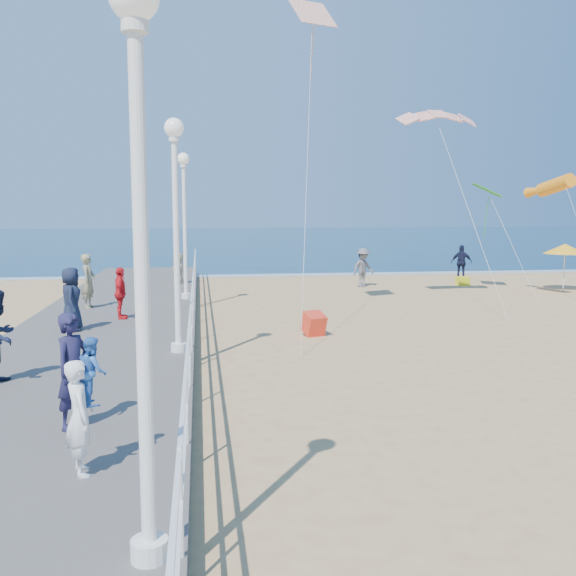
{
  "coord_description": "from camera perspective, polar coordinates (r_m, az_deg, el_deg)",
  "views": [
    {
      "loc": [
        -4.84,
        -14.84,
        3.7
      ],
      "look_at": [
        -2.5,
        2.0,
        1.6
      ],
      "focal_mm": 40.0,
      "sensor_mm": 36.0,
      "label": 1
    }
  ],
  "objects": [
    {
      "name": "lamp_post_mid",
      "position": [
        14.85,
        -9.95,
        6.79
      ],
      "size": [
        0.44,
        0.44,
        5.32
      ],
      "color": "white",
      "rests_on": "boardwalk"
    },
    {
      "name": "ground",
      "position": [
        16.04,
        9.94,
        -6.4
      ],
      "size": [
        160.0,
        160.0,
        0.0
      ],
      "primitive_type": "plane",
      "color": "tan",
      "rests_on": "ground"
    },
    {
      "name": "spectator_3",
      "position": [
        19.94,
        -14.68,
        -0.44
      ],
      "size": [
        0.42,
        0.93,
        1.57
      ],
      "primitive_type": "imported",
      "rotation": [
        0.0,
        0.0,
        1.61
      ],
      "color": "red",
      "rests_on": "boardwalk"
    },
    {
      "name": "ocean",
      "position": [
        80.07,
        -4.44,
        4.38
      ],
      "size": [
        160.0,
        90.0,
        0.05
      ],
      "primitive_type": "cube",
      "color": "#0C2E48",
      "rests_on": "ground"
    },
    {
      "name": "woman_holding_toddler",
      "position": [
        8.51,
        -18.04,
        -10.89
      ],
      "size": [
        0.5,
        0.62,
        1.46
      ],
      "primitive_type": "imported",
      "rotation": [
        0.0,
        0.0,
        1.9
      ],
      "color": "white",
      "rests_on": "boardwalk"
    },
    {
      "name": "beach_walker_c",
      "position": [
        28.87,
        -9.73,
        1.36
      ],
      "size": [
        0.74,
        0.97,
        1.78
      ],
      "primitive_type": "imported",
      "rotation": [
        0.0,
        0.0,
        -1.36
      ],
      "color": "#7F7658",
      "rests_on": "ground"
    },
    {
      "name": "box_kite",
      "position": [
        18.81,
        2.31,
        -3.38
      ],
      "size": [
        0.74,
        0.84,
        0.74
      ],
      "primitive_type": "cube",
      "rotation": [
        0.31,
        0.0,
        0.32
      ],
      "color": "red",
      "rests_on": "ground"
    },
    {
      "name": "lamp_post_far",
      "position": [
        23.85,
        -9.2,
        6.86
      ],
      "size": [
        0.44,
        0.44,
        5.32
      ],
      "color": "white",
      "rests_on": "boardwalk"
    },
    {
      "name": "beach_chair_left",
      "position": [
        32.49,
        15.25,
        0.61
      ],
      "size": [
        0.55,
        0.55,
        0.4
      ],
      "primitive_type": "cube",
      "color": "yellow",
      "rests_on": "ground"
    },
    {
      "name": "kite_diamond_redwhite",
      "position": [
        21.91,
        2.19,
        23.27
      ],
      "size": [
        1.56,
        1.34,
        0.97
      ],
      "primitive_type": "cube",
      "rotation": [
        0.81,
        0.0,
        0.37
      ],
      "color": "#EA4D1B"
    },
    {
      "name": "toddler_held",
      "position": [
        8.48,
        -17.0,
        -7.04
      ],
      "size": [
        0.44,
        0.5,
        0.86
      ],
      "primitive_type": "imported",
      "rotation": [
        0.0,
        0.0,
        1.9
      ],
      "color": "#3674CB",
      "rests_on": "boardwalk"
    },
    {
      "name": "railing",
      "position": [
        15.04,
        -8.61,
        -2.41
      ],
      "size": [
        0.05,
        42.0,
        0.55
      ],
      "color": "white",
      "rests_on": "boardwalk"
    },
    {
      "name": "kite_windsock",
      "position": [
        27.85,
        22.69,
        8.41
      ],
      "size": [
        1.05,
        2.91,
        1.13
      ],
      "primitive_type": "cylinder",
      "rotation": [
        1.36,
        0.0,
        0.17
      ],
      "color": "orange"
    },
    {
      "name": "beach_walker_b",
      "position": [
        34.9,
        15.18,
        2.21
      ],
      "size": [
        1.15,
        0.84,
        1.82
      ],
      "primitive_type": "imported",
      "rotation": [
        0.0,
        0.0,
        2.73
      ],
      "color": "#161931",
      "rests_on": "ground"
    },
    {
      "name": "beach_walker_a",
      "position": [
        30.71,
        6.69,
        1.81
      ],
      "size": [
        1.38,
        1.14,
        1.85
      ],
      "primitive_type": "imported",
      "rotation": [
        0.0,
        0.0,
        0.46
      ],
      "color": "#5E5D62",
      "rests_on": "ground"
    },
    {
      "name": "spectator_0",
      "position": [
        10.23,
        -18.56,
        -7.0
      ],
      "size": [
        0.69,
        0.77,
        1.77
      ],
      "primitive_type": "imported",
      "rotation": [
        0.0,
        0.0,
        1.04
      ],
      "color": "#1D1B3C",
      "rests_on": "boardwalk"
    },
    {
      "name": "lamp_post_near",
      "position": [
        5.86,
        -13.01,
        6.48
      ],
      "size": [
        0.44,
        0.44,
        5.32
      ],
      "color": "white",
      "rests_on": "boardwalk"
    },
    {
      "name": "spectator_6",
      "position": [
        22.4,
        -17.31,
        0.59
      ],
      "size": [
        0.53,
        0.72,
        1.82
      ],
      "primitive_type": "imported",
      "rotation": [
        0.0,
        0.0,
        1.41
      ],
      "color": "gray",
      "rests_on": "boardwalk"
    },
    {
      "name": "kite_parafoil",
      "position": [
        25.95,
        13.16,
        14.83
      ],
      "size": [
        3.09,
        0.94,
        0.65
      ],
      "primitive_type": null,
      "rotation": [
        0.44,
        0.0,
        0.0
      ],
      "color": "#E5401B"
    },
    {
      "name": "boardwalk",
      "position": [
        15.48,
        -17.7,
        -6.37
      ],
      "size": [
        5.0,
        44.0,
        0.4
      ],
      "primitive_type": "cube",
      "color": "#65605B",
      "rests_on": "ground"
    },
    {
      "name": "kite_diamond_green",
      "position": [
        30.04,
        17.27,
        8.3
      ],
      "size": [
        1.61,
        1.69,
        0.6
      ],
      "primitive_type": "cube",
      "rotation": [
        0.44,
        0.0,
        1.24
      ],
      "color": "green"
    },
    {
      "name": "beach_umbrella",
      "position": [
        31.63,
        23.41,
        3.22
      ],
      "size": [
        1.9,
        1.9,
        2.14
      ],
      "color": "white",
      "rests_on": "ground"
    },
    {
      "name": "spectator_4",
      "position": [
        18.34,
        -18.71,
        -0.95
      ],
      "size": [
        0.65,
        0.91,
        1.74
      ],
      "primitive_type": "imported",
      "rotation": [
        0.0,
        0.0,
        1.69
      ],
      "color": "#161D31",
      "rests_on": "boardwalk"
    },
    {
      "name": "surf_line",
      "position": [
        35.86,
        -0.11,
        1.17
      ],
      "size": [
        160.0,
        1.2,
        0.04
      ],
      "primitive_type": "cube",
      "color": "silver",
      "rests_on": "ground"
    }
  ]
}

